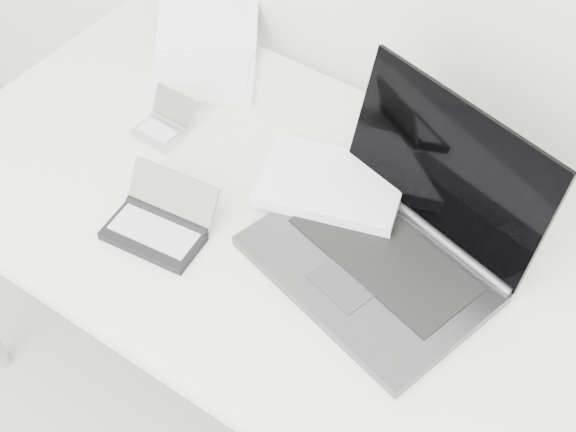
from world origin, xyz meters
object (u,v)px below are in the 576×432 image
Objects in this scene: desk at (312,246)px; netbook_open_white at (204,65)px; palmtop_charcoal at (159,225)px; laptop_large at (376,225)px.

netbook_open_white reaches higher than desk.
netbook_open_white is at bearing 111.89° from palmtop_charcoal.
palmtop_charcoal is at bearing -94.30° from netbook_open_white.
desk is 2.80× the size of laptop_large.
laptop_large is at bearing -52.78° from netbook_open_white.
netbook_open_white is (-0.57, 0.21, -0.03)m from laptop_large.
laptop_large is at bearing 22.46° from desk.
desk is 4.27× the size of netbook_open_white.
palmtop_charcoal is at bearing -133.85° from laptop_large.
palmtop_charcoal is (-0.24, -0.17, 0.07)m from desk.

